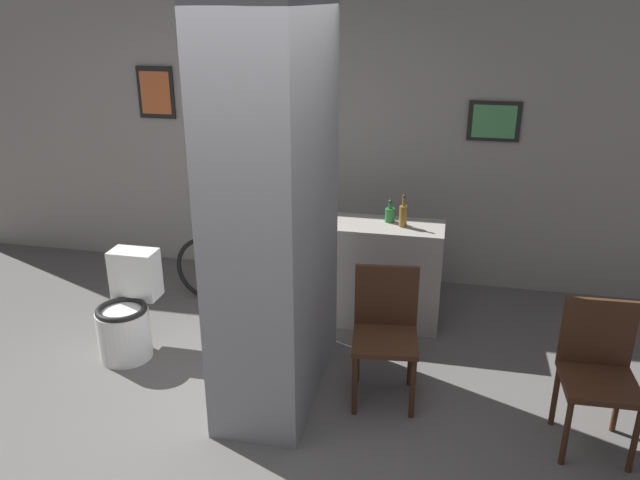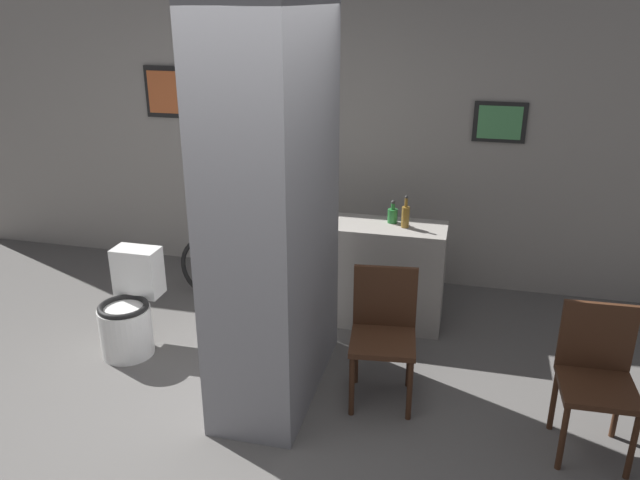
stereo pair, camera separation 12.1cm
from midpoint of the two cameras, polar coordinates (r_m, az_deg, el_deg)
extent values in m
plane|color=#5B5956|center=(4.05, -7.31, -17.67)|extent=(14.00, 14.00, 0.00)
cube|color=gray|center=(5.81, 1.37, 9.01)|extent=(8.00, 0.06, 2.60)
cube|color=black|center=(6.24, -13.59, 13.02)|extent=(0.36, 0.02, 0.48)
cube|color=#D86633|center=(6.22, -13.65, 13.00)|extent=(0.30, 0.01, 0.39)
cube|color=black|center=(5.59, 16.72, 10.27)|extent=(0.44, 0.02, 0.34)
cube|color=#4C9959|center=(5.58, 16.72, 10.24)|extent=(0.36, 0.01, 0.28)
cube|color=gray|center=(3.93, -3.35, 2.95)|extent=(0.55, 1.30, 2.60)
cylinder|color=#593319|center=(3.72, -8.90, 5.69)|extent=(0.03, 0.40, 0.40)
cylinder|color=red|center=(3.73, -9.12, 5.70)|extent=(0.01, 0.07, 0.07)
cube|color=gray|center=(5.14, 5.00, -2.98)|extent=(1.24, 0.44, 0.85)
cylinder|color=white|center=(4.94, -16.62, -7.98)|extent=(0.39, 0.39, 0.38)
torus|color=black|center=(4.85, -16.87, -5.88)|extent=(0.37, 0.37, 0.04)
cube|color=white|center=(4.97, -15.65, -2.79)|extent=(0.35, 0.20, 0.38)
cylinder|color=#422616|center=(4.10, 3.78, -13.19)|extent=(0.04, 0.04, 0.43)
cylinder|color=#422616|center=(4.10, 9.05, -13.43)|extent=(0.04, 0.04, 0.43)
cylinder|color=#422616|center=(4.41, 4.11, -10.50)|extent=(0.04, 0.04, 0.43)
cylinder|color=#422616|center=(4.41, 8.96, -10.72)|extent=(0.04, 0.04, 0.43)
cube|color=#422616|center=(4.13, 6.61, -9.21)|extent=(0.47, 0.47, 0.04)
cube|color=#422616|center=(4.19, 6.80, -5.12)|extent=(0.42, 0.08, 0.43)
cylinder|color=#422616|center=(3.96, 22.16, -16.41)|extent=(0.04, 0.04, 0.43)
cylinder|color=#422616|center=(4.05, 27.47, -16.44)|extent=(0.04, 0.04, 0.43)
cylinder|color=#422616|center=(4.25, 21.38, -13.43)|extent=(0.04, 0.04, 0.43)
cylinder|color=#422616|center=(4.34, 26.28, -13.54)|extent=(0.04, 0.04, 0.43)
cube|color=#422616|center=(4.02, 24.84, -12.20)|extent=(0.44, 0.44, 0.04)
cube|color=#422616|center=(4.07, 24.79, -7.96)|extent=(0.42, 0.04, 0.43)
torus|color=black|center=(5.60, -9.19, -2.52)|extent=(0.60, 0.04, 0.60)
torus|color=black|center=(5.30, 1.42, -3.65)|extent=(0.60, 0.04, 0.60)
cylinder|color=#194C8C|center=(5.36, -4.08, -1.57)|extent=(0.97, 0.04, 0.04)
cylinder|color=#194C8C|center=(5.44, -6.72, -1.31)|extent=(0.03, 0.03, 0.31)
cylinder|color=#194C8C|center=(5.24, 0.87, -2.06)|extent=(0.03, 0.03, 0.28)
cube|color=black|center=(5.38, -6.80, 0.41)|extent=(0.16, 0.06, 0.04)
cylinder|color=#262626|center=(5.19, 0.88, -0.63)|extent=(0.03, 0.42, 0.03)
cylinder|color=olive|center=(4.91, 8.52, 2.08)|extent=(0.06, 0.06, 0.17)
cylinder|color=olive|center=(4.88, 8.59, 3.40)|extent=(0.02, 0.02, 0.07)
sphere|color=#333333|center=(4.86, 8.62, 3.88)|extent=(0.03, 0.03, 0.03)
cylinder|color=#267233|center=(5.01, 7.34, 2.20)|extent=(0.08, 0.08, 0.11)
cylinder|color=#267233|center=(4.99, 7.38, 3.06)|extent=(0.03, 0.03, 0.05)
sphere|color=#333333|center=(4.98, 7.40, 3.43)|extent=(0.03, 0.03, 0.03)
camera|label=1|loc=(0.06, -89.21, 0.31)|focal=35.00mm
camera|label=2|loc=(0.06, 90.79, -0.31)|focal=35.00mm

